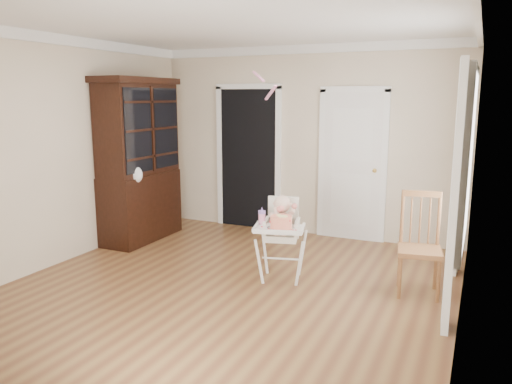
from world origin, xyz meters
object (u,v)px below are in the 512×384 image
at_px(high_chair, 282,229).
at_px(cake, 281,222).
at_px(china_cabinet, 139,160).
at_px(dining_chair, 420,247).
at_px(sippy_cup, 262,217).

height_order(high_chair, cake, high_chair).
bearing_deg(china_cabinet, cake, -19.96).
xyz_separation_m(cake, dining_chair, (1.34, 0.44, -0.22)).
distance_m(high_chair, sippy_cup, 0.27).
bearing_deg(sippy_cup, cake, -17.82).
relative_size(high_chair, cake, 3.16).
relative_size(sippy_cup, china_cabinet, 0.08).
distance_m(high_chair, dining_chair, 1.44).
bearing_deg(cake, high_chair, 110.31).
bearing_deg(dining_chair, china_cabinet, 163.84).
bearing_deg(china_cabinet, dining_chair, -6.80).
relative_size(china_cabinet, dining_chair, 2.16).
distance_m(high_chair, cake, 0.27).
xyz_separation_m(high_chair, dining_chair, (1.42, 0.23, -0.09)).
height_order(high_chair, dining_chair, dining_chair).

